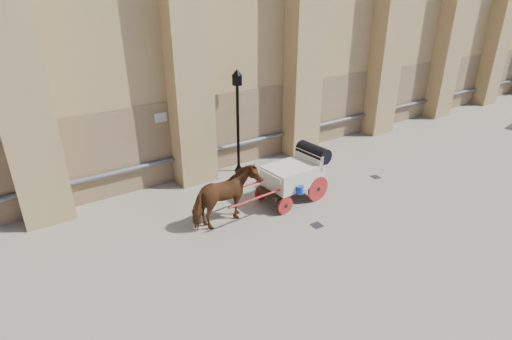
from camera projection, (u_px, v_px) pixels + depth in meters
ground at (275, 213)px, 12.72m from camera, size 90.00×90.00×0.00m
horse at (226, 198)px, 11.78m from camera, size 2.21×1.23×1.77m
carriage at (296, 173)px, 13.24m from camera, size 4.07×1.50×1.76m
street_lamp at (238, 119)px, 14.84m from camera, size 0.37×0.37×3.94m
drain_grate_near at (317, 225)px, 12.02m from camera, size 0.34×0.34×0.01m
drain_grate_far at (376, 177)px, 15.14m from camera, size 0.39×0.39×0.01m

